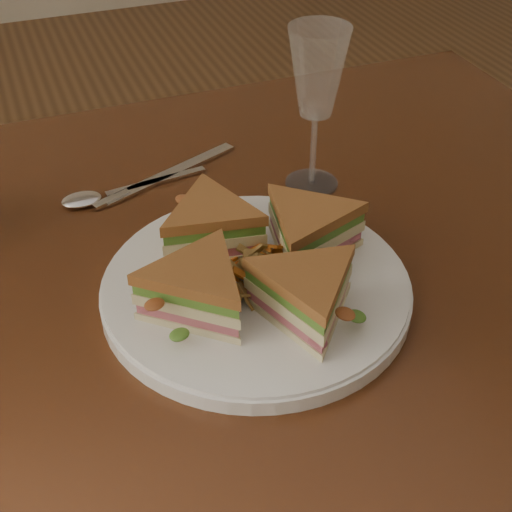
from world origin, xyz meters
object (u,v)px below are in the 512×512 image
object	(u,v)px
knife	(162,178)
sandwich_wedges	(256,260)
wine_glass	(317,76)
table	(186,334)
plate	(256,289)
spoon	(100,196)

from	to	relation	value
knife	sandwich_wedges	bearing A→B (deg)	-105.45
wine_glass	table	bearing A→B (deg)	-153.75
sandwich_wedges	wine_glass	size ratio (longest dim) A/B	1.45
knife	wine_glass	xyz separation A→B (m)	(0.17, -0.08, 0.14)
plate	wine_glass	size ratio (longest dim) A/B	1.56
spoon	plate	bearing A→B (deg)	-71.13
plate	spoon	distance (m)	0.26
table	sandwich_wedges	distance (m)	0.17
table	sandwich_wedges	world-z (taller)	sandwich_wedges
table	spoon	distance (m)	0.20
spoon	knife	world-z (taller)	spoon
spoon	wine_glass	xyz separation A→B (m)	(0.25, -0.06, 0.14)
plate	knife	xyz separation A→B (m)	(-0.03, 0.25, -0.01)
table	wine_glass	world-z (taller)	wine_glass
table	knife	xyz separation A→B (m)	(0.03, 0.18, 0.10)
table	spoon	bearing A→B (deg)	108.25
wine_glass	spoon	bearing A→B (deg)	165.83
plate	knife	size ratio (longest dim) A/B	1.52
table	knife	bearing A→B (deg)	81.04
spoon	sandwich_wedges	bearing A→B (deg)	-71.13
sandwich_wedges	knife	bearing A→B (deg)	97.03
plate	wine_glass	xyz separation A→B (m)	(0.14, 0.17, 0.13)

